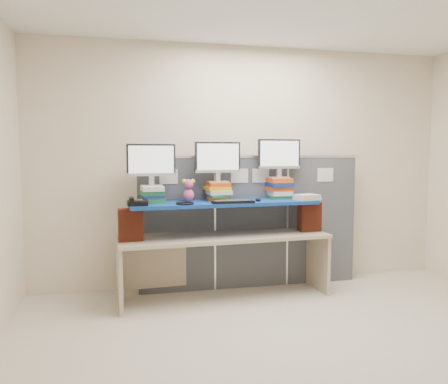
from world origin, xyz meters
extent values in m
cube|color=#EFE0C5|center=(0.00, 0.00, 1.40)|extent=(5.00, 4.00, 2.80)
cube|color=beige|center=(0.00, 0.00, 0.00)|extent=(5.00, 4.00, 0.01)
cube|color=#444851|center=(-0.87, 1.78, 0.75)|extent=(0.85, 0.05, 1.50)
cube|color=#444851|center=(0.00, 1.78, 0.75)|extent=(0.85, 0.05, 1.50)
cube|color=#444851|center=(0.87, 1.78, 0.75)|extent=(0.85, 0.05, 1.50)
cube|color=silver|center=(0.00, 1.78, 1.51)|extent=(2.60, 0.06, 0.03)
cube|color=silver|center=(-0.95, 1.75, 1.30)|extent=(0.20, 0.00, 0.16)
cube|color=silver|center=(-0.15, 1.75, 1.30)|extent=(0.20, 0.00, 0.16)
cube|color=silver|center=(0.10, 1.75, 1.30)|extent=(0.20, 0.00, 0.16)
cube|color=silver|center=(0.90, 1.75, 1.30)|extent=(0.20, 0.00, 0.16)
cube|color=#BCAA8F|center=(-0.39, 1.49, 0.66)|extent=(2.28, 0.79, 0.04)
cube|color=#BCAA8F|center=(-1.49, 1.42, 0.32)|extent=(0.08, 0.61, 0.64)
cube|color=#BCAA8F|center=(0.71, 1.56, 0.32)|extent=(0.08, 0.61, 0.64)
cube|color=maroon|center=(-1.37, 1.38, 0.84)|extent=(0.25, 0.15, 0.33)
cube|color=maroon|center=(0.60, 1.50, 0.84)|extent=(0.25, 0.15, 0.33)
cube|color=navy|center=(-0.39, 1.49, 1.03)|extent=(2.02, 0.62, 0.04)
cube|color=#1C6C31|center=(-1.14, 1.55, 1.07)|extent=(0.26, 0.28, 0.05)
cube|color=navy|center=(-1.15, 1.56, 1.11)|extent=(0.25, 0.30, 0.03)
cube|color=#1C6C31|center=(-1.15, 1.56, 1.15)|extent=(0.25, 0.29, 0.04)
cube|color=silver|center=(-1.14, 1.56, 1.19)|extent=(0.24, 0.31, 0.05)
cube|color=#D84A14|center=(-0.43, 1.61, 1.06)|extent=(0.23, 0.27, 0.04)
cube|color=#1C6C31|center=(-0.43, 1.60, 1.09)|extent=(0.24, 0.29, 0.03)
cube|color=silver|center=(-0.42, 1.60, 1.13)|extent=(0.25, 0.30, 0.04)
cube|color=gold|center=(-0.44, 1.61, 1.18)|extent=(0.26, 0.30, 0.04)
cube|color=#D84A14|center=(-0.43, 1.60, 1.22)|extent=(0.23, 0.27, 0.04)
cube|color=#1C6C31|center=(0.27, 1.65, 1.06)|extent=(0.22, 0.28, 0.04)
cube|color=silver|center=(0.29, 1.64, 1.11)|extent=(0.23, 0.28, 0.05)
cube|color=#D84A14|center=(0.28, 1.65, 1.15)|extent=(0.26, 0.29, 0.05)
cube|color=navy|center=(0.28, 1.64, 1.20)|extent=(0.26, 0.30, 0.05)
cube|color=#D84A14|center=(0.28, 1.65, 1.25)|extent=(0.25, 0.28, 0.05)
cube|color=#B6B6BC|center=(-1.15, 1.56, 1.22)|extent=(0.23, 0.15, 0.02)
cube|color=#B6B6BC|center=(-1.15, 1.56, 1.27)|extent=(0.05, 0.04, 0.09)
cube|color=black|center=(-1.15, 1.56, 1.48)|extent=(0.50, 0.07, 0.33)
cube|color=silver|center=(-1.15, 1.54, 1.48)|extent=(0.46, 0.03, 0.29)
cube|color=#B6B6BC|center=(-0.43, 1.61, 1.25)|extent=(0.23, 0.15, 0.02)
cube|color=#B6B6BC|center=(-0.43, 1.61, 1.30)|extent=(0.05, 0.04, 0.09)
cube|color=black|center=(-0.43, 1.61, 1.51)|extent=(0.50, 0.07, 0.33)
cube|color=silver|center=(-0.43, 1.59, 1.51)|extent=(0.46, 0.03, 0.29)
cube|color=#B6B6BC|center=(0.28, 1.65, 1.28)|extent=(0.23, 0.15, 0.02)
cube|color=#B6B6BC|center=(0.28, 1.65, 1.34)|extent=(0.05, 0.04, 0.09)
cube|color=black|center=(0.28, 1.65, 1.55)|extent=(0.50, 0.07, 0.33)
cube|color=silver|center=(0.28, 1.63, 1.55)|extent=(0.46, 0.03, 0.29)
cube|color=black|center=(-0.33, 1.32, 1.06)|extent=(0.44, 0.15, 0.02)
cube|color=#303032|center=(-0.33, 1.32, 1.07)|extent=(0.38, 0.10, 0.00)
ellipsoid|color=black|center=(-0.03, 1.41, 1.06)|extent=(0.07, 0.11, 0.03)
cube|color=black|center=(-1.30, 1.32, 1.07)|extent=(0.20, 0.18, 0.05)
cube|color=#303032|center=(-1.30, 1.32, 1.10)|extent=(0.10, 0.10, 0.01)
cube|color=black|center=(-1.36, 1.32, 1.11)|extent=(0.05, 0.18, 0.03)
torus|color=black|center=(-0.83, 1.32, 1.05)|extent=(0.20, 0.20, 0.02)
ellipsoid|color=#CE4E7D|center=(-0.75, 1.59, 1.11)|extent=(0.11, 0.10, 0.13)
sphere|color=#CE4E7D|center=(-0.75, 1.59, 1.23)|extent=(0.10, 0.10, 0.10)
sphere|color=yellow|center=(-0.80, 1.59, 1.26)|extent=(0.05, 0.05, 0.05)
sphere|color=yellow|center=(-0.71, 1.59, 1.26)|extent=(0.05, 0.05, 0.05)
cube|color=beige|center=(0.53, 1.43, 1.06)|extent=(0.29, 0.26, 0.03)
cube|color=beige|center=(0.53, 1.43, 1.09)|extent=(0.28, 0.25, 0.03)
camera|label=1|loc=(-1.41, -3.01, 1.55)|focal=35.00mm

